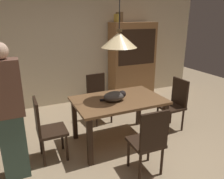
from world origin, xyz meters
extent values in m
plane|color=tan|center=(0.00, 0.00, 0.00)|extent=(10.00, 10.00, 0.00)
cube|color=beige|center=(0.00, 2.65, 1.45)|extent=(6.40, 0.10, 2.90)
cube|color=brown|center=(0.04, 0.54, 0.73)|extent=(1.40, 0.90, 0.04)
cube|color=black|center=(-0.58, 0.15, 0.35)|extent=(0.07, 0.07, 0.71)
cube|color=black|center=(0.66, 0.15, 0.35)|extent=(0.07, 0.07, 0.71)
cube|color=black|center=(-0.58, 0.93, 0.35)|extent=(0.07, 0.07, 0.71)
cube|color=black|center=(0.66, 0.93, 0.35)|extent=(0.07, 0.07, 0.71)
cube|color=black|center=(-1.01, 0.54, 0.43)|extent=(0.40, 0.40, 0.04)
cube|color=black|center=(-1.19, 0.54, 0.69)|extent=(0.04, 0.38, 0.48)
cylinder|color=black|center=(-0.85, 0.38, 0.21)|extent=(0.04, 0.04, 0.41)
cylinder|color=black|center=(-0.85, 0.70, 0.21)|extent=(0.04, 0.04, 0.41)
cylinder|color=black|center=(-1.17, 0.38, 0.21)|extent=(0.04, 0.04, 0.41)
cylinder|color=black|center=(-1.17, 0.70, 0.21)|extent=(0.04, 0.04, 0.41)
cube|color=black|center=(0.04, -0.26, 0.43)|extent=(0.41, 0.41, 0.04)
cube|color=black|center=(0.03, -0.44, 0.69)|extent=(0.38, 0.05, 0.48)
cylinder|color=black|center=(0.20, -0.11, 0.21)|extent=(0.04, 0.04, 0.41)
cylinder|color=black|center=(-0.12, -0.10, 0.21)|extent=(0.04, 0.04, 0.41)
cylinder|color=black|center=(0.19, -0.43, 0.21)|extent=(0.04, 0.04, 0.41)
cylinder|color=black|center=(-0.13, -0.42, 0.21)|extent=(0.04, 0.04, 0.41)
cube|color=black|center=(0.04, 1.34, 0.43)|extent=(0.44, 0.44, 0.04)
cube|color=black|center=(0.02, 1.52, 0.69)|extent=(0.38, 0.07, 0.48)
cylinder|color=black|center=(-0.11, 1.16, 0.21)|extent=(0.04, 0.04, 0.41)
cylinder|color=black|center=(0.21, 1.20, 0.21)|extent=(0.04, 0.04, 0.41)
cylinder|color=black|center=(-0.14, 1.48, 0.21)|extent=(0.04, 0.04, 0.41)
cylinder|color=black|center=(0.18, 1.51, 0.21)|extent=(0.04, 0.04, 0.41)
cube|color=black|center=(1.09, 0.54, 0.43)|extent=(0.41, 0.41, 0.04)
cube|color=black|center=(1.27, 0.54, 0.69)|extent=(0.04, 0.38, 0.48)
cylinder|color=black|center=(0.92, 0.70, 0.21)|extent=(0.04, 0.04, 0.41)
cylinder|color=black|center=(0.93, 0.38, 0.21)|extent=(0.04, 0.04, 0.41)
cylinder|color=black|center=(1.24, 0.70, 0.21)|extent=(0.04, 0.04, 0.41)
cylinder|color=black|center=(1.25, 0.38, 0.21)|extent=(0.04, 0.04, 0.41)
ellipsoid|color=#4C4742|center=(-0.06, 0.49, 0.82)|extent=(0.34, 0.23, 0.15)
sphere|color=black|center=(0.07, 0.47, 0.85)|extent=(0.11, 0.11, 0.11)
cylinder|color=black|center=(-0.18, 0.55, 0.78)|extent=(0.18, 0.04, 0.04)
cone|color=beige|center=(0.04, 0.54, 1.66)|extent=(0.52, 0.52, 0.22)
cylinder|color=#513D23|center=(0.04, 0.54, 1.79)|extent=(0.08, 0.08, 0.04)
cube|color=olive|center=(1.28, 2.32, 0.93)|extent=(1.10, 0.44, 1.85)
cube|color=black|center=(1.28, 2.10, 1.29)|extent=(0.97, 0.01, 0.81)
cube|color=black|center=(1.28, 2.32, 0.04)|extent=(1.12, 0.45, 0.08)
cube|color=gold|center=(0.85, 2.32, 1.94)|extent=(0.04, 0.20, 0.18)
cube|color=brown|center=(0.92, 2.32, 1.96)|extent=(0.06, 0.24, 0.22)
cube|color=#3D564C|center=(-1.51, 0.34, 0.43)|extent=(0.30, 0.20, 0.85)
cube|color=brown|center=(-1.51, 0.34, 1.19)|extent=(0.36, 0.22, 0.68)
camera|label=1|loc=(-1.39, -2.34, 1.98)|focal=35.23mm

